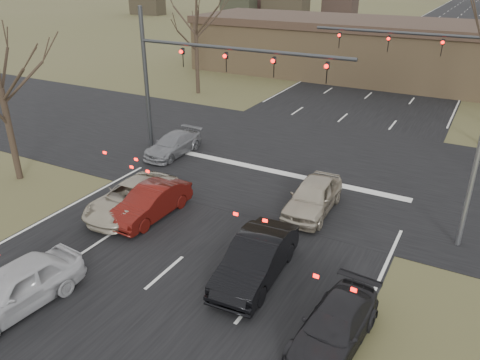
# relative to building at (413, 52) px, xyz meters

# --- Properties ---
(ground) EXTENTS (360.00, 360.00, 0.00)m
(ground) POSITION_rel_building_xyz_m (-2.00, -38.00, -2.67)
(ground) COLOR #4E4D29
(ground) RESTS_ON ground
(road_main) EXTENTS (14.00, 300.00, 0.02)m
(road_main) POSITION_rel_building_xyz_m (-2.00, 22.00, -2.66)
(road_main) COLOR black
(road_main) RESTS_ON ground
(road_cross) EXTENTS (200.00, 14.00, 0.02)m
(road_cross) POSITION_rel_building_xyz_m (-2.00, -23.00, -2.65)
(road_cross) COLOR black
(road_cross) RESTS_ON ground
(building) EXTENTS (42.40, 10.40, 5.30)m
(building) POSITION_rel_building_xyz_m (0.00, 0.00, 0.00)
(building) COLOR olive
(building) RESTS_ON ground
(mast_arm_near) EXTENTS (12.12, 0.24, 8.00)m
(mast_arm_near) POSITION_rel_building_xyz_m (-7.23, -25.00, 2.41)
(mast_arm_near) COLOR #383A3D
(mast_arm_near) RESTS_ON ground
(mast_arm_far) EXTENTS (11.12, 0.24, 8.00)m
(mast_arm_far) POSITION_rel_building_xyz_m (4.18, -15.00, 2.35)
(mast_arm_far) COLOR #383A3D
(mast_arm_far) RESTS_ON ground
(tree_left_far) EXTENTS (5.70, 5.70, 9.50)m
(tree_left_far) POSITION_rel_building_xyz_m (-15.00, -13.00, 4.68)
(tree_left_far) COLOR black
(tree_left_far) RESTS_ON ground
(car_silver_suv) EXTENTS (2.39, 4.94, 1.35)m
(car_silver_suv) POSITION_rel_building_xyz_m (-6.00, -31.97, -1.99)
(car_silver_suv) COLOR #B2A890
(car_silver_suv) RESTS_ON ground
(car_white_sedan) EXTENTS (2.18, 4.58, 1.51)m
(car_white_sedan) POSITION_rel_building_xyz_m (-5.00, -38.70, -1.91)
(car_white_sedan) COLOR #BABABC
(car_white_sedan) RESTS_ON ground
(car_black_hatch) EXTENTS (1.94, 4.75, 1.53)m
(car_black_hatch) POSITION_rel_building_xyz_m (0.97, -33.66, -1.90)
(car_black_hatch) COLOR black
(car_black_hatch) RESTS_ON ground
(car_charcoal_sedan) EXTENTS (1.99, 4.22, 1.19)m
(car_charcoal_sedan) POSITION_rel_building_xyz_m (4.36, -35.38, -2.07)
(car_charcoal_sedan) COLOR black
(car_charcoal_sedan) RESTS_ON ground
(car_grey_ahead) EXTENTS (1.73, 4.14, 1.19)m
(car_grey_ahead) POSITION_rel_building_xyz_m (-8.50, -25.50, -2.07)
(car_grey_ahead) COLOR gray
(car_grey_ahead) RESTS_ON ground
(car_red_ahead) EXTENTS (1.61, 4.24, 1.38)m
(car_red_ahead) POSITION_rel_building_xyz_m (-5.00, -31.94, -1.98)
(car_red_ahead) COLOR #4F0F0B
(car_red_ahead) RESTS_ON ground
(car_silver_ahead) EXTENTS (1.91, 4.42, 1.49)m
(car_silver_ahead) POSITION_rel_building_xyz_m (1.00, -28.16, -1.92)
(car_silver_ahead) COLOR #B2A690
(car_silver_ahead) RESTS_ON ground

